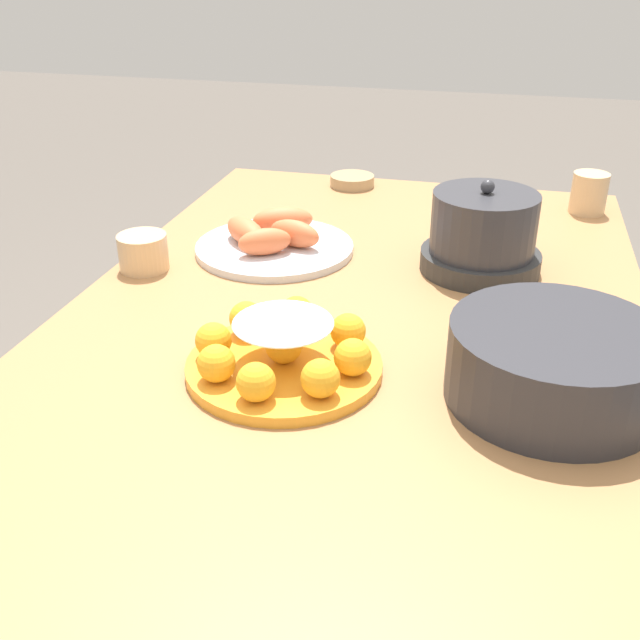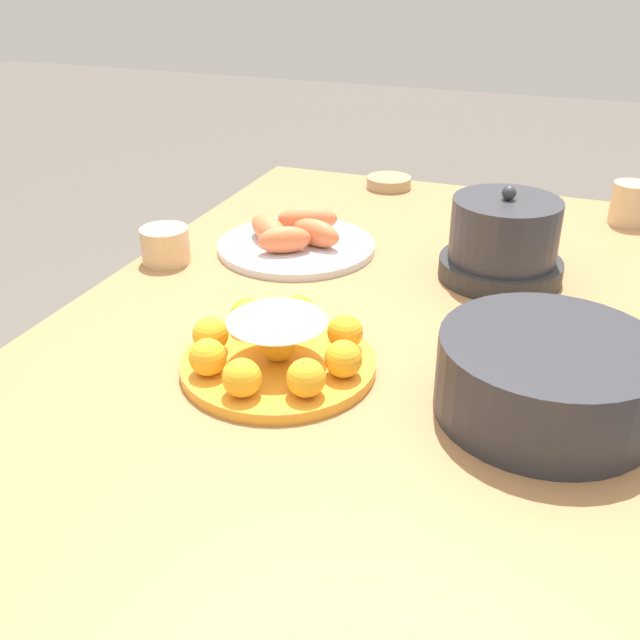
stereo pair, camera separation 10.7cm
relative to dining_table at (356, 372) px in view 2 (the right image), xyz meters
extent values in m
cylinder|color=#A87547|center=(-0.70, -0.41, -0.30)|extent=(0.06, 0.06, 0.72)
cylinder|color=#A87547|center=(-0.70, 0.41, -0.30)|extent=(0.06, 0.06, 0.72)
cube|color=#A87547|center=(0.00, 0.00, 0.08)|extent=(1.50, 0.92, 0.03)
cylinder|color=gold|center=(0.17, -0.06, 0.10)|extent=(0.27, 0.27, 0.02)
sphere|color=#F4A823|center=(0.27, -0.07, 0.13)|extent=(0.05, 0.05, 0.05)
sphere|color=#F4A823|center=(0.24, 0.01, 0.13)|extent=(0.05, 0.05, 0.05)
sphere|color=#F4A823|center=(0.18, 0.04, 0.13)|extent=(0.05, 0.05, 0.05)
sphere|color=#F4A823|center=(0.11, 0.02, 0.13)|extent=(0.05, 0.05, 0.05)
sphere|color=#F4A823|center=(0.07, -0.07, 0.13)|extent=(0.05, 0.05, 0.05)
sphere|color=#F4A823|center=(0.11, -0.13, 0.13)|extent=(0.05, 0.05, 0.05)
sphere|color=#F4A823|center=(0.18, -0.16, 0.13)|extent=(0.05, 0.05, 0.05)
sphere|color=#F4A823|center=(0.24, -0.13, 0.13)|extent=(0.05, 0.05, 0.05)
ellipsoid|color=white|center=(0.17, -0.06, 0.17)|extent=(0.14, 0.14, 0.02)
sphere|color=#F4A823|center=(0.17, -0.06, 0.13)|extent=(0.05, 0.05, 0.05)
cylinder|color=#2D2D33|center=(0.15, 0.29, 0.14)|extent=(0.27, 0.27, 0.10)
cylinder|color=brown|center=(0.15, 0.29, 0.19)|extent=(0.22, 0.22, 0.01)
cylinder|color=tan|center=(-0.67, -0.14, 0.10)|extent=(0.10, 0.10, 0.03)
cylinder|color=olive|center=(-0.67, -0.14, 0.11)|extent=(0.08, 0.08, 0.01)
cylinder|color=silver|center=(-0.24, -0.20, 0.10)|extent=(0.30, 0.30, 0.01)
ellipsoid|color=#E57042|center=(-0.19, -0.20, 0.13)|extent=(0.09, 0.11, 0.05)
ellipsoid|color=#E57042|center=(-0.24, -0.16, 0.13)|extent=(0.07, 0.11, 0.05)
ellipsoid|color=#E57042|center=(-0.31, -0.20, 0.13)|extent=(0.09, 0.13, 0.05)
ellipsoid|color=#E57042|center=(-0.23, -0.25, 0.13)|extent=(0.12, 0.12, 0.05)
cylinder|color=#DBB27F|center=(-0.11, -0.40, 0.12)|extent=(0.09, 0.09, 0.06)
cylinder|color=#DBB27F|center=(-0.61, 0.38, 0.13)|extent=(0.07, 0.07, 0.09)
cylinder|color=#2D2D2D|center=(-0.24, 0.18, 0.11)|extent=(0.21, 0.21, 0.04)
cylinder|color=#333338|center=(-0.24, 0.18, 0.18)|extent=(0.18, 0.18, 0.11)
sphere|color=#333338|center=(-0.24, 0.18, 0.24)|extent=(0.02, 0.02, 0.02)
camera|label=1|loc=(1.01, 0.20, 0.63)|focal=42.00mm
camera|label=2|loc=(0.98, 0.30, 0.63)|focal=42.00mm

